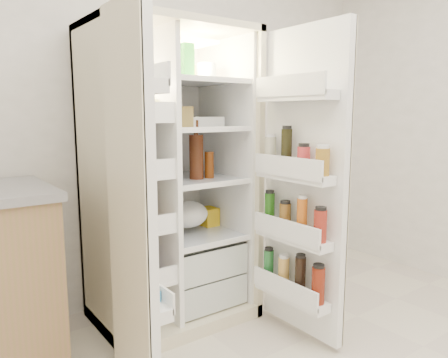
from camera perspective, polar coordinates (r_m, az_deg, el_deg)
wall_back at (r=2.98m, az=-10.16°, el=9.82°), size 4.00×0.02×2.70m
refrigerator at (r=2.70m, az=-7.40°, el=-2.91°), size 0.92×0.70×1.80m
freezer_door at (r=1.92m, az=-12.27°, el=-3.34°), size 0.15×0.40×1.72m
fridge_door at (r=2.42m, az=10.44°, el=-1.44°), size 0.17×0.58×1.72m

